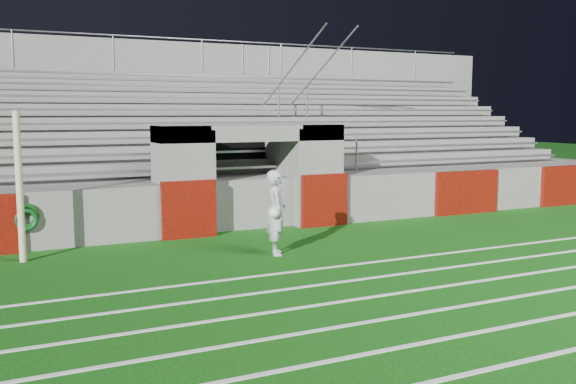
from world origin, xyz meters
TOP-DOWN VIEW (x-y plane):
  - ground at (0.00, 0.00)m, footprint 90.00×90.00m
  - field_post at (-5.45, 2.06)m, footprint 0.13×0.13m
  - field_markings at (0.00, -5.00)m, footprint 28.00×8.09m
  - stadium_structure at (0.00, 7.97)m, footprint 26.00×8.48m
  - goalkeeper_with_ball at (-0.71, 0.48)m, footprint 0.60×0.75m
  - hose_coil at (-5.31, 2.93)m, footprint 0.54×0.15m

SIDE VIEW (x-z plane):
  - ground at x=0.00m, z-range 0.00..0.00m
  - field_markings at x=0.00m, z-range 0.00..0.01m
  - hose_coil at x=-5.31m, z-range 0.44..1.03m
  - goalkeeper_with_ball at x=-0.71m, z-range 0.00..1.75m
  - field_post at x=-5.45m, z-range 0.00..2.94m
  - stadium_structure at x=0.00m, z-range -1.22..4.20m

